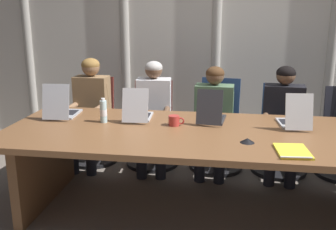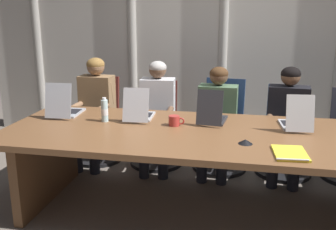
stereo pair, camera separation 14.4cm
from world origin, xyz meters
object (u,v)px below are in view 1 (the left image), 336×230
office_chair_left_end (93,130)px  laptop_right_mid (294,120)px  laptop_center (211,115)px  office_chair_left_mid (153,133)px  coffee_mug_near (174,121)px  conference_mic_left_side (247,140)px  spiral_notepad (293,151)px  water_bottle_primary (103,111)px  person_left_mid (153,110)px  person_center (213,113)px  laptop_left_end (62,110)px  person_right_mid (283,115)px  laptop_left_mid (138,113)px  office_chair_right_mid (280,139)px  office_chair_center (217,135)px  person_left_end (90,106)px

office_chair_left_end → laptop_right_mid: bearing=65.8°
laptop_center → office_chair_left_end: bearing=66.3°
laptop_right_mid → office_chair_left_mid: laptop_right_mid is taller
office_chair_left_mid → coffee_mug_near: (0.38, -0.95, 0.43)m
conference_mic_left_side → spiral_notepad: bearing=-28.8°
office_chair_left_mid → water_bottle_primary: 1.09m
office_chair_left_end → person_left_mid: bearing=75.4°
laptop_center → person_center: person_center is taller
laptop_center → person_left_mid: bearing=51.5°
laptop_right_mid → laptop_left_end: bearing=84.7°
person_right_mid → laptop_left_mid: bearing=-58.8°
office_chair_left_end → spiral_notepad: size_ratio=2.97×
office_chair_left_end → coffee_mug_near: size_ratio=6.87×
coffee_mug_near → laptop_right_mid: bearing=6.7°
office_chair_right_mid → conference_mic_left_side: 1.44m
office_chair_center → conference_mic_left_side: 1.40m
office_chair_left_end → office_chair_right_mid: bearing=87.3°
laptop_left_mid → coffee_mug_near: laptop_left_mid is taller
laptop_left_end → laptop_right_mid: 2.10m
laptop_left_end → office_chair_right_mid: bearing=-72.5°
person_left_mid → laptop_left_mid: bearing=-6.7°
office_chair_left_end → person_left_end: bearing=9.7°
water_bottle_primary → person_right_mid: bearing=25.4°
person_left_end → water_bottle_primary: (0.42, -0.79, 0.15)m
water_bottle_primary → conference_mic_left_side: bearing=-16.7°
office_chair_left_end → laptop_left_mid: bearing=39.7°
laptop_left_mid → spiral_notepad: (1.26, -0.68, -0.05)m
person_center → office_chair_left_mid: bearing=-100.3°
laptop_left_end → person_left_end: size_ratio=0.36×
laptop_left_mid → person_left_mid: 0.66m
coffee_mug_near → spiral_notepad: size_ratio=0.43×
office_chair_left_end → person_right_mid: bearing=83.2°
laptop_left_end → person_center: (1.39, 0.66, -0.15)m
laptop_right_mid → water_bottle_primary: bearing=89.0°
laptop_left_end → person_right_mid: size_ratio=0.37×
person_left_end → coffee_mug_near: person_left_end is taller
laptop_left_mid → office_chair_left_mid: bearing=-1.8°
laptop_right_mid → person_left_mid: size_ratio=0.35×
laptop_left_mid → laptop_center: laptop_center is taller
laptop_right_mid → office_chair_left_mid: 1.68m
spiral_notepad → laptop_right_mid: bearing=76.2°
water_bottle_primary → coffee_mug_near: size_ratio=1.58×
person_center → person_right_mid: person_right_mid is taller
office_chair_left_end → person_center: size_ratio=0.84×
laptop_center → office_chair_left_end: 1.67m
person_left_mid → laptop_left_end: bearing=-53.4°
laptop_left_end → spiral_notepad: 2.10m
spiral_notepad → person_left_end: bearing=141.5°
laptop_left_mid → office_chair_right_mid: bearing=-63.4°
water_bottle_primary → office_chair_left_mid: bearing=74.7°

